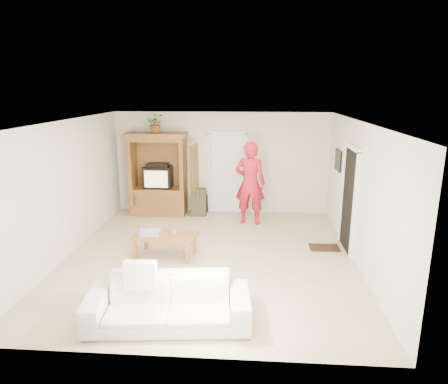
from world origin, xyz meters
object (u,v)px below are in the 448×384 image
Objects in this scene: man at (250,183)px; sofa at (168,302)px; coffee_table at (165,237)px; armoire at (159,180)px.

man is 0.89× the size of sofa.
sofa is 2.34m from coffee_table.
armoire is at bearing 98.81° from sofa.
armoire reaches higher than sofa.
sofa is (1.26, -4.96, -0.58)m from armoire.
armoire is 2.83m from coffee_table.
coffee_table is (0.72, -2.69, -0.52)m from armoire.
coffee_table is at bearing 61.73° from man.
sofa is at bearing 85.67° from man.
man is at bearing 60.34° from coffee_table.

